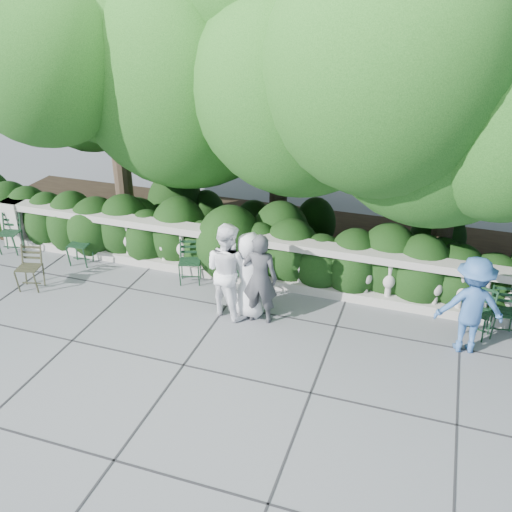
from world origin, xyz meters
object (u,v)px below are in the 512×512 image
(chair_b, at_px, (79,267))
(chair_d, at_px, (190,286))
(chair_e, at_px, (501,340))
(person_older_blue, at_px, (471,305))
(person_businessman, at_px, (250,275))
(chair_a, at_px, (10,255))
(chair_weathered, at_px, (29,292))
(person_casual_man, at_px, (227,270))
(person_woman_grey, at_px, (260,279))
(chair_f, at_px, (470,338))
(chair_c, at_px, (241,296))

(chair_b, relative_size, chair_d, 1.00)
(chair_e, distance_m, person_older_blue, 1.10)
(chair_b, height_order, person_businessman, person_businessman)
(chair_a, xyz_separation_m, chair_e, (9.75, 0.03, 0.00))
(chair_weathered, relative_size, person_casual_man, 0.49)
(chair_a, relative_size, chair_e, 1.00)
(chair_a, relative_size, chair_weathered, 1.00)
(person_businessman, xyz_separation_m, person_woman_grey, (0.23, -0.13, 0.04))
(chair_b, bearing_deg, chair_e, -6.88)
(chair_f, bearing_deg, person_casual_man, -151.65)
(chair_a, relative_size, person_older_blue, 0.52)
(chair_f, relative_size, person_casual_man, 0.49)
(chair_weathered, bearing_deg, person_casual_man, -4.96)
(chair_b, relative_size, chair_weathered, 1.00)
(chair_b, relative_size, person_older_blue, 0.52)
(chair_c, xyz_separation_m, chair_e, (4.50, 0.06, 0.00))
(chair_a, distance_m, chair_e, 9.75)
(chair_e, height_order, person_casual_man, person_casual_man)
(chair_f, bearing_deg, chair_d, -160.43)
(person_casual_man, relative_size, person_older_blue, 1.06)
(person_casual_man, bearing_deg, chair_e, -151.90)
(chair_d, distance_m, chair_e, 5.57)
(chair_c, xyz_separation_m, person_older_blue, (3.91, -0.38, 0.81))
(chair_a, xyz_separation_m, chair_c, (5.24, -0.03, 0.00))
(chair_a, bearing_deg, person_casual_man, -19.78)
(chair_d, bearing_deg, person_casual_man, -50.68)
(person_woman_grey, bearing_deg, chair_a, -13.27)
(person_woman_grey, bearing_deg, person_older_blue, 177.51)
(chair_e, relative_size, person_woman_grey, 0.52)
(chair_d, bearing_deg, person_older_blue, -23.85)
(chair_weathered, xyz_separation_m, person_older_blue, (7.73, 0.75, 0.81))
(chair_e, height_order, chair_weathered, same)
(person_casual_man, bearing_deg, chair_c, -73.10)
(chair_a, relative_size, chair_d, 1.00)
(chair_f, xyz_separation_m, person_businessman, (-3.69, -0.46, 0.77))
(chair_d, bearing_deg, person_woman_grey, -41.69)
(chair_a, xyz_separation_m, chair_d, (4.17, 0.03, 0.00))
(chair_e, bearing_deg, person_woman_grey, -179.16)
(chair_f, bearing_deg, person_businessman, -152.21)
(chair_b, xyz_separation_m, person_older_blue, (7.44, -0.42, 0.81))
(chair_a, distance_m, chair_d, 4.17)
(chair_a, bearing_deg, chair_b, -12.69)
(person_woman_grey, distance_m, person_casual_man, 0.60)
(person_businessman, xyz_separation_m, person_casual_man, (-0.37, -0.09, 0.08))
(chair_weathered, xyz_separation_m, person_businessman, (4.16, 0.63, 0.77))
(person_woman_grey, bearing_deg, chair_f, -177.11)
(person_woman_grey, relative_size, person_casual_man, 0.95)
(chair_weathered, bearing_deg, person_businessman, -4.51)
(chair_b, height_order, chair_d, same)
(person_woman_grey, bearing_deg, person_casual_man, -11.24)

